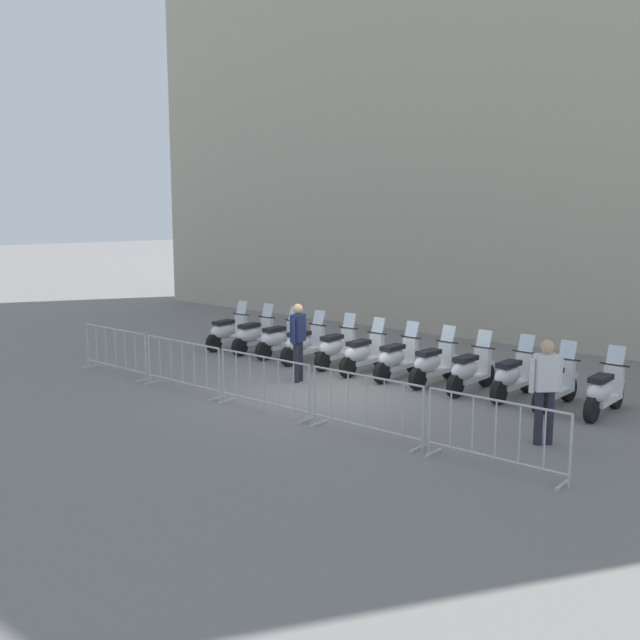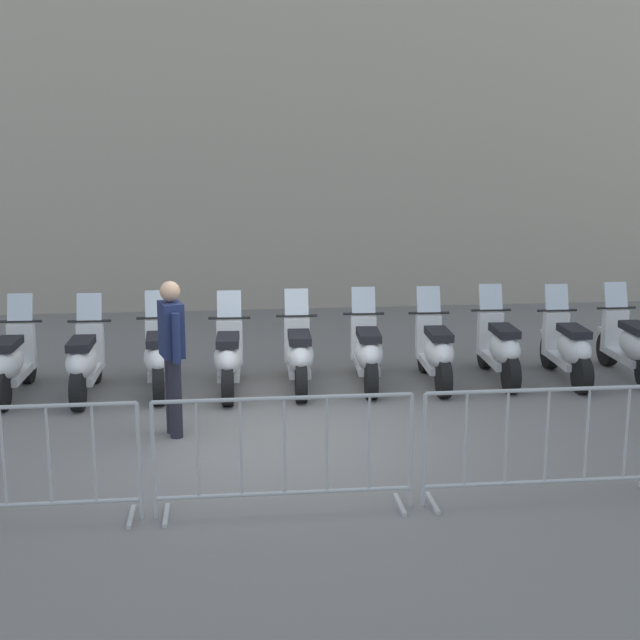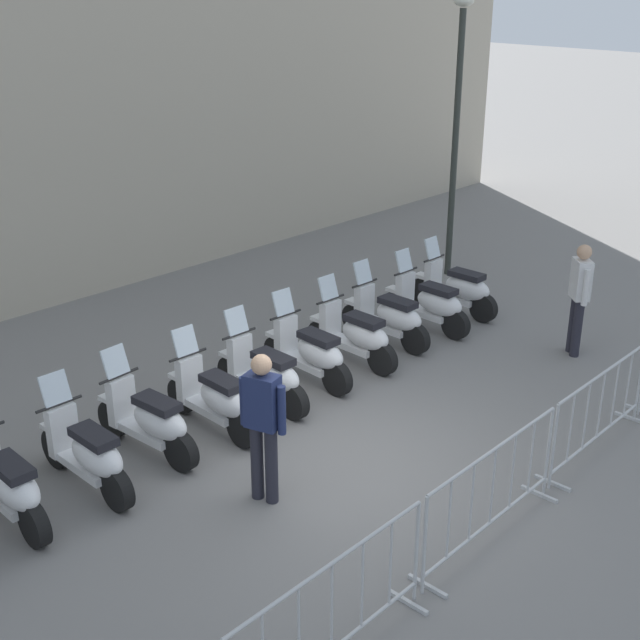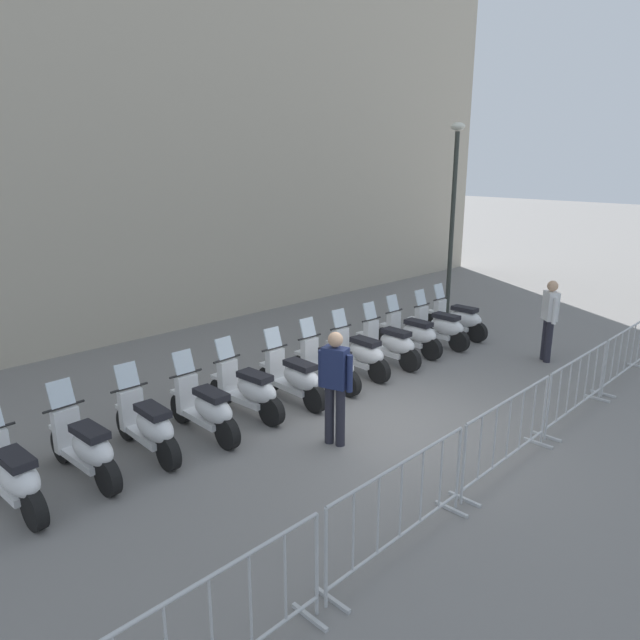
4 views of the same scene
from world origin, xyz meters
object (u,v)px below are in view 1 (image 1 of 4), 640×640
(barrier_segment_3, at_px, (366,406))
(officer_mid_plaza, at_px, (545,386))
(officer_near_row_end, at_px, (298,338))
(motorcycle_6, at_px, (397,359))
(barrier_segment_0, at_px, (116,352))
(motorcycle_0, at_px, (228,332))
(motorcycle_10, at_px, (554,385))
(motorcycle_9, at_px, (512,377))
(barrier_segment_1, at_px, (183,366))
(motorcycle_4, at_px, (336,348))
(motorcycle_2, at_px, (279,340))
(motorcycle_11, at_px, (603,392))
(motorcycle_8, at_px, (470,371))
(motorcycle_1, at_px, (254,336))
(motorcycle_3, at_px, (304,344))
(barrier_segment_4, at_px, (495,435))
(motorcycle_7, at_px, (433,364))
(barrier_segment_2, at_px, (264,384))
(motorcycle_5, at_px, (363,354))

(barrier_segment_3, distance_m, officer_mid_plaza, 2.93)
(barrier_segment_3, height_order, officer_near_row_end, officer_near_row_end)
(motorcycle_6, xyz_separation_m, officer_near_row_end, (-1.18, -1.86, 0.53))
(barrier_segment_0, bearing_deg, motorcycle_0, 105.01)
(motorcycle_6, height_order, officer_near_row_end, officer_near_row_end)
(motorcycle_10, height_order, officer_mid_plaza, officer_mid_plaza)
(motorcycle_9, distance_m, officer_near_row_end, 4.59)
(motorcycle_0, distance_m, barrier_segment_0, 3.72)
(motorcycle_6, xyz_separation_m, barrier_segment_1, (-2.03, -4.24, 0.07))
(motorcycle_4, relative_size, barrier_segment_1, 0.76)
(motorcycle_2, relative_size, motorcycle_11, 1.00)
(barrier_segment_1, distance_m, officer_near_row_end, 2.56)
(motorcycle_2, relative_size, motorcycle_8, 1.00)
(motorcycle_11, xyz_separation_m, officer_mid_plaza, (0.27, -2.24, 0.53))
(motorcycle_1, bearing_deg, barrier_segment_0, -88.67)
(motorcycle_0, relative_size, motorcycle_3, 0.99)
(motorcycle_11, bearing_deg, barrier_segment_4, -82.48)
(motorcycle_4, distance_m, officer_mid_plaza, 6.59)
(barrier_segment_3, bearing_deg, motorcycle_11, 66.78)
(motorcycle_0, distance_m, motorcycle_10, 9.05)
(motorcycle_1, distance_m, motorcycle_6, 4.52)
(motorcycle_7, bearing_deg, barrier_segment_4, -37.10)
(motorcycle_3, distance_m, barrier_segment_1, 3.72)
(motorcycle_2, relative_size, motorcycle_6, 1.00)
(motorcycle_0, relative_size, barrier_segment_3, 0.76)
(officer_near_row_end, bearing_deg, barrier_segment_4, -9.20)
(motorcycle_11, bearing_deg, motorcycle_3, -168.01)
(barrier_segment_4, bearing_deg, barrier_segment_2, -168.76)
(motorcycle_0, bearing_deg, motorcycle_9, 12.22)
(barrier_segment_3, bearing_deg, barrier_segment_2, -168.76)
(motorcycle_4, bearing_deg, motorcycle_10, 10.13)
(motorcycle_4, height_order, barrier_segment_4, motorcycle_4)
(barrier_segment_1, distance_m, barrier_segment_2, 2.37)
(motorcycle_1, height_order, motorcycle_4, same)
(motorcycle_4, distance_m, motorcycle_5, 0.91)
(motorcycle_7, height_order, barrier_segment_3, motorcycle_7)
(motorcycle_2, bearing_deg, motorcycle_4, 12.67)
(motorcycle_3, height_order, barrier_segment_1, motorcycle_3)
(motorcycle_3, relative_size, motorcycle_5, 1.00)
(motorcycle_3, xyz_separation_m, barrier_segment_3, (5.27, -2.74, 0.07))
(motorcycle_2, distance_m, motorcycle_11, 8.15)
(barrier_segment_4, bearing_deg, motorcycle_2, 165.61)
(motorcycle_0, distance_m, barrier_segment_4, 10.39)
(officer_near_row_end, bearing_deg, motorcycle_7, 45.23)
(motorcycle_7, bearing_deg, motorcycle_0, -167.93)
(motorcycle_2, relative_size, barrier_segment_2, 0.77)
(officer_near_row_end, bearing_deg, barrier_segment_2, -52.42)
(motorcycle_5, height_order, motorcycle_7, same)
(officer_near_row_end, bearing_deg, motorcycle_0, 169.67)
(motorcycle_8, bearing_deg, barrier_segment_3, -77.15)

